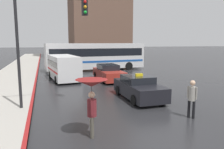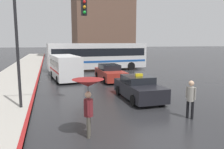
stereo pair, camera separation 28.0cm
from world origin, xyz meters
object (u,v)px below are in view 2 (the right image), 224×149
(ambulance_van, at_px, (65,66))
(city_bus, at_px, (98,55))
(sedan_red, at_px, (110,73))
(pedestrian_with_umbrella, at_px, (88,90))
(pedestrian_man, at_px, (191,96))
(taxi, at_px, (138,88))
(traffic_light, at_px, (45,29))

(ambulance_van, relative_size, city_bus, 0.47)
(sedan_red, bearing_deg, pedestrian_with_umbrella, 70.59)
(city_bus, xyz_separation_m, pedestrian_man, (0.10, -18.05, -0.79))
(ambulance_van, height_order, pedestrian_man, ambulance_van)
(ambulance_van, bearing_deg, pedestrian_with_umbrella, 82.73)
(taxi, bearing_deg, traffic_light, 4.69)
(sedan_red, height_order, ambulance_van, ambulance_van)
(sedan_red, bearing_deg, pedestrian_man, 93.93)
(taxi, relative_size, city_bus, 0.35)
(ambulance_van, relative_size, pedestrian_with_umbrella, 2.67)
(pedestrian_with_umbrella, bearing_deg, traffic_light, 34.74)
(pedestrian_man, height_order, traffic_light, traffic_light)
(ambulance_van, xyz_separation_m, traffic_light, (-1.50, -8.61, 2.83))
(sedan_red, distance_m, ambulance_van, 4.14)
(sedan_red, relative_size, ambulance_van, 0.84)
(city_bus, height_order, traffic_light, traffic_light)
(taxi, relative_size, pedestrian_man, 2.47)
(city_bus, distance_m, pedestrian_man, 18.07)
(pedestrian_with_umbrella, relative_size, pedestrian_man, 1.22)
(taxi, xyz_separation_m, ambulance_van, (-3.73, 8.18, 0.57))
(pedestrian_with_umbrella, bearing_deg, sedan_red, -3.17)
(city_bus, xyz_separation_m, pedestrian_with_umbrella, (-4.59, -18.68, -0.09))
(ambulance_van, xyz_separation_m, pedestrian_with_umbrella, (-0.13, -12.70, 0.50))
(taxi, bearing_deg, city_bus, -92.93)
(taxi, bearing_deg, ambulance_van, -65.46)
(pedestrian_with_umbrella, height_order, traffic_light, traffic_light)
(city_bus, distance_m, pedestrian_with_umbrella, 19.23)
(pedestrian_man, bearing_deg, taxi, 162.16)
(pedestrian_man, relative_size, traffic_light, 0.29)
(city_bus, height_order, pedestrian_with_umbrella, city_bus)
(city_bus, bearing_deg, pedestrian_with_umbrella, 162.00)
(ambulance_van, bearing_deg, traffic_light, 73.43)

